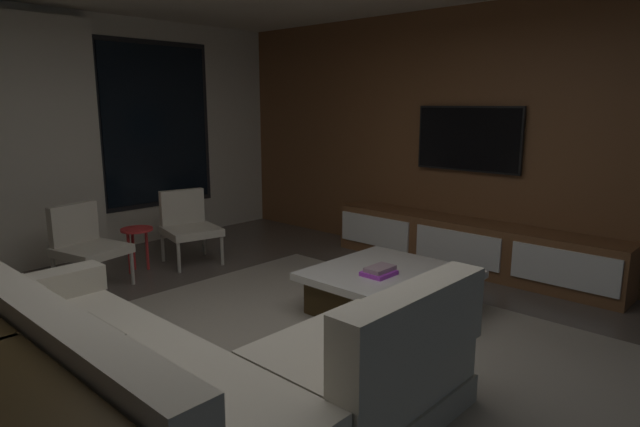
% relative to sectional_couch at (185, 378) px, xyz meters
% --- Properties ---
extents(floor, '(9.20, 9.20, 0.00)m').
position_rel_sectional_couch_xyz_m(floor, '(0.82, 0.17, -0.29)').
color(floor, '#564C44').
extents(back_wall_with_window, '(6.60, 0.30, 2.70)m').
position_rel_sectional_couch_xyz_m(back_wall_with_window, '(0.76, 3.79, 1.05)').
color(back_wall_with_window, beige).
rests_on(back_wall_with_window, floor).
extents(media_wall, '(0.12, 7.80, 2.70)m').
position_rel_sectional_couch_xyz_m(media_wall, '(3.88, 0.17, 1.06)').
color(media_wall, brown).
rests_on(media_wall, floor).
extents(area_rug, '(3.20, 3.80, 0.01)m').
position_rel_sectional_couch_xyz_m(area_rug, '(1.17, 0.07, -0.28)').
color(area_rug, gray).
rests_on(area_rug, floor).
extents(sectional_couch, '(1.98, 2.50, 0.82)m').
position_rel_sectional_couch_xyz_m(sectional_couch, '(0.00, 0.00, 0.00)').
color(sectional_couch, '#B1A997').
rests_on(sectional_couch, floor).
extents(coffee_table, '(1.16, 1.16, 0.36)m').
position_rel_sectional_couch_xyz_m(coffee_table, '(2.06, 0.16, -0.10)').
color(coffee_table, '#332511').
rests_on(coffee_table, floor).
extents(book_stack_on_coffee_table, '(0.26, 0.21, 0.07)m').
position_rel_sectional_couch_xyz_m(book_stack_on_coffee_table, '(1.93, 0.17, 0.10)').
color(book_stack_on_coffee_table, '#B53ED5').
rests_on(book_stack_on_coffee_table, coffee_table).
extents(accent_chair_near_window, '(0.65, 0.66, 0.78)m').
position_rel_sectional_couch_xyz_m(accent_chair_near_window, '(1.78, 2.66, 0.14)').
color(accent_chair_near_window, '#B2ADA0').
rests_on(accent_chair_near_window, floor).
extents(accent_chair_by_curtain, '(0.65, 0.66, 0.78)m').
position_rel_sectional_couch_xyz_m(accent_chair_by_curtain, '(0.66, 2.67, 0.14)').
color(accent_chair_by_curtain, '#B2ADA0').
rests_on(accent_chair_by_curtain, floor).
extents(side_stool, '(0.32, 0.32, 0.46)m').
position_rel_sectional_couch_xyz_m(side_stool, '(1.22, 2.73, 0.08)').
color(side_stool, red).
rests_on(side_stool, floor).
extents(media_console, '(0.46, 3.10, 0.52)m').
position_rel_sectional_couch_xyz_m(media_console, '(3.59, 0.22, -0.04)').
color(media_console, brown).
rests_on(media_console, floor).
extents(mounted_tv, '(0.05, 1.17, 0.67)m').
position_rel_sectional_couch_xyz_m(mounted_tv, '(3.77, 0.42, 1.06)').
color(mounted_tv, black).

